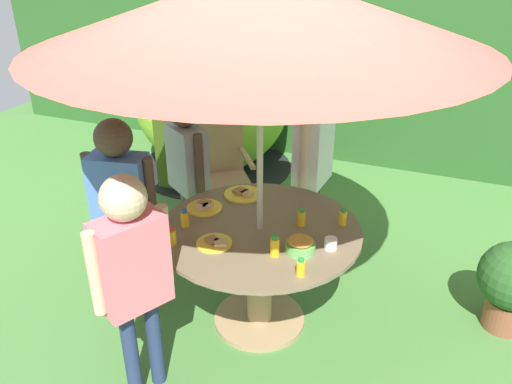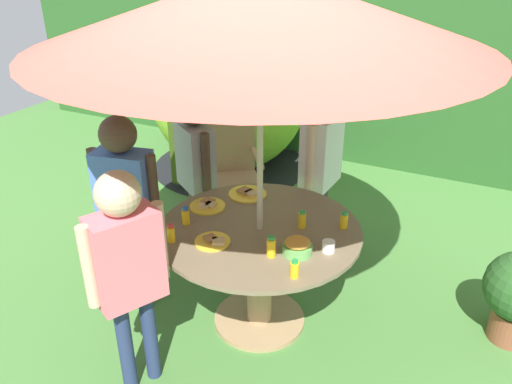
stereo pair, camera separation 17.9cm
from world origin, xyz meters
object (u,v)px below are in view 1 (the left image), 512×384
(snack_bowl, at_px, (300,245))
(juice_bottle_center_back, at_px, (172,237))
(child_in_white_shirt, at_px, (314,150))
(child_in_blue_shirt, at_px, (121,194))
(juice_bottle_near_right, at_px, (275,246))
(plate_center_front, at_px, (204,207))
(garden_table, at_px, (260,258))
(plate_mid_right, at_px, (215,243))
(juice_bottle_far_left, at_px, (343,217))
(patio_umbrella, at_px, (261,8))
(child_in_pink_shirt, at_px, (132,263))
(wooden_chair, at_px, (219,169))
(dome_tent, at_px, (212,94))
(juice_bottle_front_edge, at_px, (302,218))
(child_in_grey_shirt, at_px, (187,159))
(cup_near, at_px, (331,244))
(juice_bottle_mid_left, at_px, (185,218))
(juice_bottle_far_right, at_px, (301,268))
(plate_near_left, at_px, (243,194))

(snack_bowl, distance_m, juice_bottle_center_back, 0.72)
(child_in_white_shirt, distance_m, child_in_blue_shirt, 1.41)
(juice_bottle_near_right, bearing_deg, plate_center_front, 151.11)
(garden_table, bearing_deg, juice_bottle_center_back, -137.97)
(plate_mid_right, xyz_separation_m, juice_bottle_far_left, (0.62, 0.48, 0.04))
(patio_umbrella, relative_size, child_in_pink_shirt, 1.78)
(wooden_chair, xyz_separation_m, child_in_blue_shirt, (-0.08, -1.20, 0.32))
(dome_tent, height_order, juice_bottle_far_left, dome_tent)
(patio_umbrella, height_order, snack_bowl, patio_umbrella)
(wooden_chair, xyz_separation_m, child_in_pink_shirt, (0.39, -1.77, 0.31))
(plate_center_front, bearing_deg, child_in_blue_shirt, -148.78)
(garden_table, bearing_deg, wooden_chair, 126.57)
(child_in_pink_shirt, bearing_deg, plate_center_front, 29.56)
(juice_bottle_near_right, bearing_deg, juice_bottle_front_edge, 83.53)
(plate_center_front, bearing_deg, juice_bottle_center_back, -86.60)
(child_in_grey_shirt, xyz_separation_m, juice_bottle_front_edge, (0.99, -0.40, -0.06))
(juice_bottle_near_right, bearing_deg, child_in_blue_shirt, 176.21)
(plate_center_front, bearing_deg, cup_near, -10.02)
(plate_mid_right, bearing_deg, patio_umbrella, 56.71)
(patio_umbrella, xyz_separation_m, juice_bottle_center_back, (-0.39, -0.35, -1.19))
(plate_center_front, bearing_deg, juice_bottle_mid_left, -91.93)
(patio_umbrella, relative_size, juice_bottle_center_back, 20.83)
(child_in_white_shirt, height_order, child_in_pink_shirt, child_in_white_shirt)
(garden_table, xyz_separation_m, juice_bottle_near_right, (0.18, -0.24, 0.27))
(snack_bowl, xyz_separation_m, juice_bottle_far_left, (0.15, 0.37, 0.01))
(garden_table, distance_m, juice_bottle_mid_left, 0.52)
(plate_center_front, distance_m, juice_bottle_far_right, 0.90)
(dome_tent, height_order, juice_bottle_mid_left, dome_tent)
(juice_bottle_far_right, xyz_separation_m, juice_bottle_mid_left, (-0.79, 0.21, 0.00))
(plate_mid_right, distance_m, juice_bottle_near_right, 0.36)
(plate_near_left, relative_size, plate_mid_right, 1.25)
(juice_bottle_near_right, distance_m, juice_bottle_front_edge, 0.36)
(snack_bowl, xyz_separation_m, juice_bottle_mid_left, (-0.72, 0.01, 0.01))
(snack_bowl, xyz_separation_m, plate_center_front, (-0.71, 0.24, -0.03))
(plate_near_left, bearing_deg, juice_bottle_far_left, -10.64)
(snack_bowl, bearing_deg, juice_bottle_front_edge, 105.93)
(child_in_grey_shirt, bearing_deg, plate_center_front, -16.42)
(wooden_chair, bearing_deg, plate_near_left, -89.81)
(juice_bottle_far_left, height_order, juice_bottle_mid_left, juice_bottle_mid_left)
(juice_bottle_far_left, bearing_deg, child_in_pink_shirt, -130.61)
(child_in_grey_shirt, distance_m, plate_near_left, 0.54)
(juice_bottle_far_right, relative_size, juice_bottle_center_back, 0.92)
(child_in_white_shirt, bearing_deg, juice_bottle_near_right, 9.84)
(garden_table, height_order, juice_bottle_center_back, juice_bottle_center_back)
(juice_bottle_far_left, xyz_separation_m, juice_bottle_front_edge, (-0.23, -0.10, 0.00))
(wooden_chair, bearing_deg, child_in_white_shirt, -45.11)
(plate_mid_right, distance_m, cup_near, 0.65)
(child_in_pink_shirt, bearing_deg, plate_mid_right, 3.62)
(juice_bottle_far_right, distance_m, juice_bottle_front_edge, 0.50)
(wooden_chair, xyz_separation_m, juice_bottle_far_right, (1.13, -1.39, 0.23))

